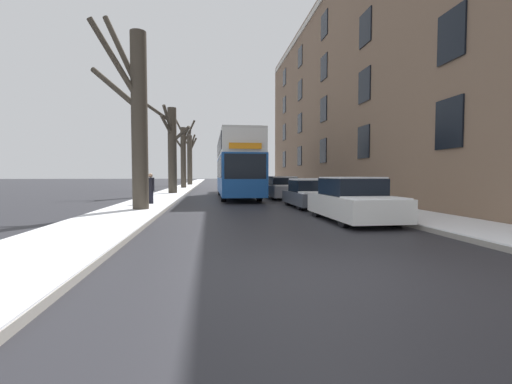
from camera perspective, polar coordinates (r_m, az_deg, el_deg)
ground_plane at (r=5.61m, az=13.89°, el=-13.34°), size 320.00×320.00×0.00m
sidewalk_left at (r=58.12m, az=-10.82°, el=1.28°), size 2.62×130.00×0.16m
sidewalk_right at (r=58.47m, az=-0.58°, el=1.34°), size 2.62×130.00×0.16m
terrace_facade_right at (r=28.84m, az=20.07°, el=15.01°), size 9.10×38.95×15.48m
bare_tree_left_0 at (r=15.18m, az=-19.30°, el=11.93°), size 2.53×2.24×8.16m
bare_tree_left_1 at (r=27.90m, az=-13.88°, el=7.21°), size 3.74×2.03×7.24m
bare_tree_left_2 at (r=40.16m, az=-12.04°, el=6.28°), size 3.04×3.31×9.33m
bare_tree_left_3 at (r=53.26m, az=-10.98°, el=5.69°), size 2.79×3.88×8.36m
double_decker_bus at (r=23.76m, az=-3.18°, el=4.79°), size 2.52×11.28×4.21m
parked_car_0 at (r=12.04m, az=15.81°, el=-1.42°), size 1.90×4.36×1.50m
parked_car_1 at (r=16.78m, az=8.94°, el=-0.34°), size 1.86×4.08×1.41m
parked_car_2 at (r=22.80m, az=4.48°, el=0.60°), size 1.90×4.13×1.49m
pedestrian_left_sidewalk at (r=17.68m, az=-17.15°, el=0.57°), size 0.36×0.36×1.65m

